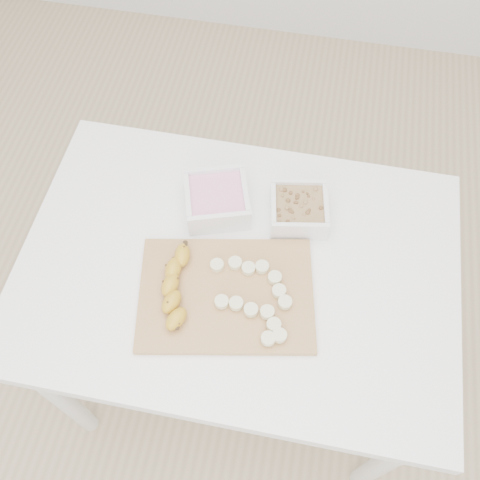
% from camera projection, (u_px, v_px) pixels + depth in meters
% --- Properties ---
extents(ground, '(3.50, 3.50, 0.00)m').
position_uv_depth(ground, '(238.00, 364.00, 1.87)').
color(ground, '#C6AD89').
rests_on(ground, ground).
extents(table, '(1.00, 0.70, 0.75)m').
position_uv_depth(table, '(238.00, 283.00, 1.30)').
color(table, white).
rests_on(table, ground).
extents(bowl_yogurt, '(0.18, 0.18, 0.07)m').
position_uv_depth(bowl_yogurt, '(217.00, 199.00, 1.27)').
color(bowl_yogurt, white).
rests_on(bowl_yogurt, table).
extents(bowl_granola, '(0.15, 0.15, 0.06)m').
position_uv_depth(bowl_granola, '(299.00, 209.00, 1.26)').
color(bowl_granola, white).
rests_on(bowl_granola, table).
extents(cutting_board, '(0.42, 0.34, 0.01)m').
position_uv_depth(cutting_board, '(226.00, 294.00, 1.17)').
color(cutting_board, '#AE7D48').
rests_on(cutting_board, table).
extents(banana, '(0.06, 0.20, 0.03)m').
position_uv_depth(banana, '(176.00, 288.00, 1.15)').
color(banana, '#B9891D').
rests_on(banana, cutting_board).
extents(banana_slices, '(0.19, 0.19, 0.02)m').
position_uv_depth(banana_slices, '(257.00, 297.00, 1.15)').
color(banana_slices, beige).
rests_on(banana_slices, cutting_board).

